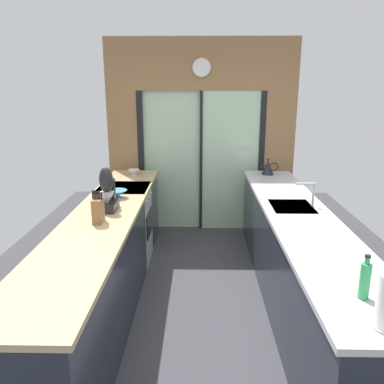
{
  "coord_description": "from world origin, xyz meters",
  "views": [
    {
      "loc": [
        -0.02,
        -3.1,
        2.06
      ],
      "look_at": [
        -0.1,
        0.65,
        1.03
      ],
      "focal_mm": 36.21,
      "sensor_mm": 36.0,
      "label": 1
    }
  ],
  "objects_px": {
    "mixing_bowl_near": "(117,194)",
    "knife_block": "(98,210)",
    "mixing_bowl_far": "(134,172)",
    "soap_bottle": "(365,280)",
    "oven_range": "(125,225)",
    "kettle": "(268,167)",
    "stand_mixer": "(107,194)"
  },
  "relations": [
    {
      "from": "mixing_bowl_near",
      "to": "stand_mixer",
      "type": "relative_size",
      "value": 0.51
    },
    {
      "from": "oven_range",
      "to": "stand_mixer",
      "type": "bearing_deg",
      "value": -88.77
    },
    {
      "from": "knife_block",
      "to": "kettle",
      "type": "bearing_deg",
      "value": 47.28
    },
    {
      "from": "oven_range",
      "to": "soap_bottle",
      "type": "xyz_separation_m",
      "value": [
        1.8,
        -2.41,
        0.58
      ]
    },
    {
      "from": "mixing_bowl_near",
      "to": "kettle",
      "type": "bearing_deg",
      "value": 33.13
    },
    {
      "from": "mixing_bowl_near",
      "to": "knife_block",
      "type": "distance_m",
      "value": 0.77
    },
    {
      "from": "stand_mixer",
      "to": "kettle",
      "type": "relative_size",
      "value": 1.66
    },
    {
      "from": "stand_mixer",
      "to": "kettle",
      "type": "distance_m",
      "value": 2.38
    },
    {
      "from": "knife_block",
      "to": "soap_bottle",
      "type": "xyz_separation_m",
      "value": [
        1.78,
        -1.2,
        -0.0
      ]
    },
    {
      "from": "stand_mixer",
      "to": "oven_range",
      "type": "bearing_deg",
      "value": 91.23
    },
    {
      "from": "mixing_bowl_far",
      "to": "mixing_bowl_near",
      "type": "bearing_deg",
      "value": -90.0
    },
    {
      "from": "kettle",
      "to": "stand_mixer",
      "type": "bearing_deg",
      "value": -138.47
    },
    {
      "from": "mixing_bowl_far",
      "to": "soap_bottle",
      "type": "xyz_separation_m",
      "value": [
        1.78,
        -3.04,
        0.07
      ]
    },
    {
      "from": "stand_mixer",
      "to": "knife_block",
      "type": "bearing_deg",
      "value": -90.01
    },
    {
      "from": "soap_bottle",
      "to": "oven_range",
      "type": "bearing_deg",
      "value": 126.74
    },
    {
      "from": "mixing_bowl_near",
      "to": "soap_bottle",
      "type": "relative_size",
      "value": 0.83
    },
    {
      "from": "mixing_bowl_far",
      "to": "kettle",
      "type": "height_order",
      "value": "kettle"
    },
    {
      "from": "mixing_bowl_far",
      "to": "stand_mixer",
      "type": "bearing_deg",
      "value": -90.0
    },
    {
      "from": "knife_block",
      "to": "stand_mixer",
      "type": "height_order",
      "value": "stand_mixer"
    },
    {
      "from": "mixing_bowl_near",
      "to": "soap_bottle",
      "type": "xyz_separation_m",
      "value": [
        1.78,
        -1.97,
        0.07
      ]
    },
    {
      "from": "mixing_bowl_near",
      "to": "mixing_bowl_far",
      "type": "height_order",
      "value": "mixing_bowl_near"
    },
    {
      "from": "mixing_bowl_near",
      "to": "knife_block",
      "type": "bearing_deg",
      "value": -90.01
    },
    {
      "from": "stand_mixer",
      "to": "mixing_bowl_far",
      "type": "bearing_deg",
      "value": 90.0
    },
    {
      "from": "mixing_bowl_far",
      "to": "kettle",
      "type": "xyz_separation_m",
      "value": [
        1.78,
        0.09,
        0.05
      ]
    },
    {
      "from": "knife_block",
      "to": "soap_bottle",
      "type": "height_order",
      "value": "knife_block"
    },
    {
      "from": "knife_block",
      "to": "mixing_bowl_near",
      "type": "bearing_deg",
      "value": 89.99
    },
    {
      "from": "kettle",
      "to": "soap_bottle",
      "type": "height_order",
      "value": "soap_bottle"
    },
    {
      "from": "oven_range",
      "to": "kettle",
      "type": "distance_m",
      "value": 2.02
    },
    {
      "from": "mixing_bowl_far",
      "to": "knife_block",
      "type": "distance_m",
      "value": 1.84
    },
    {
      "from": "oven_range",
      "to": "mixing_bowl_far",
      "type": "relative_size",
      "value": 5.95
    },
    {
      "from": "kettle",
      "to": "oven_range",
      "type": "bearing_deg",
      "value": -158.16
    },
    {
      "from": "stand_mixer",
      "to": "soap_bottle",
      "type": "xyz_separation_m",
      "value": [
        1.78,
        -1.55,
        -0.05
      ]
    }
  ]
}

